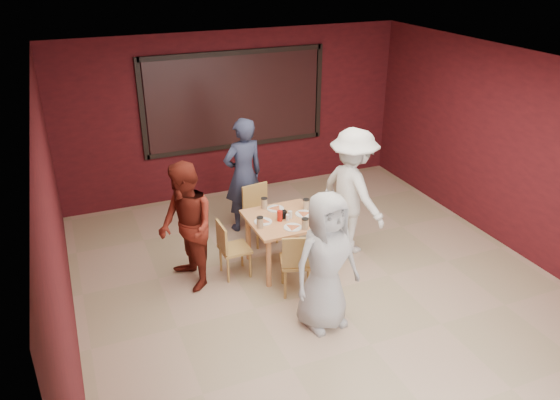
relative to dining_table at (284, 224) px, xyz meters
name	(u,v)px	position (x,y,z in m)	size (l,w,h in m)	color
floor	(325,291)	(0.25, -0.77, -0.65)	(7.00, 7.00, 0.00)	tan
window_blinds	(236,101)	(0.25, 2.68, 1.00)	(3.00, 0.02, 1.50)	black
dining_table	(284,224)	(0.00, 0.00, 0.00)	(0.95, 0.95, 0.89)	#DD875A
chair_front	(298,260)	(-0.09, -0.68, -0.16)	(0.53, 0.53, 0.87)	#B58D46
chair_back	(259,210)	(-0.04, 0.84, -0.17)	(0.47, 0.47, 0.85)	#B58D46
chair_left	(230,246)	(-0.75, 0.06, -0.21)	(0.39, 0.39, 0.78)	#B58D46
chair_right	(335,225)	(0.78, 0.00, -0.18)	(0.51, 0.51, 0.84)	#B58D46
diner_front	(326,262)	(-0.06, -1.33, 0.18)	(0.82, 0.53, 1.67)	#A5A5A5
diner_back	(243,175)	(-0.12, 1.28, 0.24)	(0.65, 0.43, 1.78)	#2B304C
diner_left	(186,227)	(-1.30, 0.06, 0.19)	(0.82, 0.64, 1.68)	maroon
diner_right	(352,192)	(1.07, 0.07, 0.26)	(1.18, 0.68, 1.82)	white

